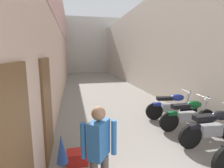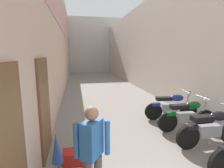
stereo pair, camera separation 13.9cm
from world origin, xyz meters
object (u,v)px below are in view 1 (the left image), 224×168
object	(u,v)px
pedestrian_by_doorway	(99,150)
umbrella_leaning	(62,150)
motorcycle_fourth	(188,114)
plastic_crate	(77,157)
motorcycle_fifth	(172,105)
motorcycle_third	(213,127)

from	to	relation	value
pedestrian_by_doorway	umbrella_leaning	size ratio (longest dim) A/B	1.63
motorcycle_fourth	plastic_crate	bearing A→B (deg)	-163.64
motorcycle_fourth	motorcycle_fifth	size ratio (longest dim) A/B	1.00
motorcycle_third	plastic_crate	xyz separation A→B (m)	(-3.33, -0.02, -0.36)
umbrella_leaning	pedestrian_by_doorway	bearing A→B (deg)	-44.76
motorcycle_fifth	pedestrian_by_doorway	xyz separation A→B (m)	(-3.03, -3.00, 0.42)
motorcycle_third	motorcycle_fifth	xyz separation A→B (m)	(-0.00, 1.86, 0.00)
motorcycle_third	umbrella_leaning	distance (m)	3.64
umbrella_leaning	motorcycle_fifth	bearing A→B (deg)	34.25
motorcycle_fifth	plastic_crate	distance (m)	3.84
pedestrian_by_doorway	plastic_crate	distance (m)	1.40
motorcycle_third	motorcycle_fifth	world-z (taller)	same
motorcycle_fourth	pedestrian_by_doorway	distance (m)	3.71
motorcycle_fourth	umbrella_leaning	world-z (taller)	motorcycle_fourth
motorcycle_third	motorcycle_fifth	bearing A→B (deg)	90.00
umbrella_leaning	motorcycle_third	bearing A→B (deg)	9.29
umbrella_leaning	motorcycle_fourth	bearing A→B (deg)	23.31
motorcycle_third	pedestrian_by_doorway	xyz separation A→B (m)	(-3.03, -1.15, 0.42)
motorcycle_fifth	umbrella_leaning	distance (m)	4.35
motorcycle_fifth	pedestrian_by_doorway	bearing A→B (deg)	-135.24
pedestrian_by_doorway	plastic_crate	xyz separation A→B (m)	(-0.30, 1.13, -0.78)
motorcycle_fifth	plastic_crate	bearing A→B (deg)	-150.63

